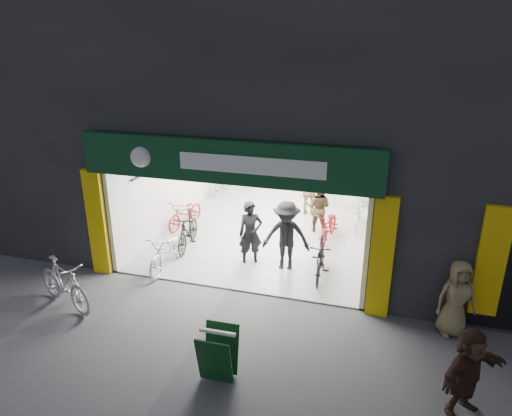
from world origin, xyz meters
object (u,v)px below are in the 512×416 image
at_px(bike_left_front, 168,250).
at_px(sandwich_board, 218,353).
at_px(bike_right_front, 320,259).
at_px(parked_bike, 64,284).
at_px(pedestrian_near, 456,298).

height_order(bike_left_front, sandwich_board, bike_left_front).
xyz_separation_m(bike_left_front, bike_right_front, (3.69, 0.58, 0.02)).
distance_m(parked_bike, sandwich_board, 4.06).
bearing_deg(bike_right_front, pedestrian_near, -31.11).
height_order(bike_right_front, sandwich_board, bike_right_front).
bearing_deg(bike_left_front, sandwich_board, -52.45).
relative_size(bike_right_front, sandwich_board, 1.81).
distance_m(pedestrian_near, sandwich_board, 4.61).
bearing_deg(sandwich_board, parked_bike, 161.93).
bearing_deg(sandwich_board, bike_left_front, 126.14).
relative_size(pedestrian_near, sandwich_board, 1.70).
bearing_deg(pedestrian_near, parked_bike, 173.00).
distance_m(parked_bike, pedestrian_near, 7.90).
bearing_deg(bike_right_front, parked_bike, -154.18).
height_order(bike_right_front, pedestrian_near, pedestrian_near).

